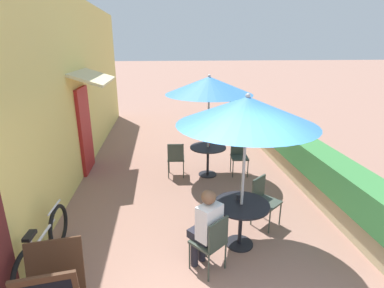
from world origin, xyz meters
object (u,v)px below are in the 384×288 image
(cafe_chair_near_right, at_px, (263,197))
(patio_table_mid, at_px, (208,154))
(coffee_cup_mid, at_px, (208,144))
(cafe_chair_mid_right, at_px, (176,157))
(patio_table_near, at_px, (241,214))
(bicycle_leaning, at_px, (44,247))
(patio_umbrella_near, at_px, (247,111))
(cafe_chair_mid_left, at_px, (239,154))
(coffee_cup_near, at_px, (238,197))
(cafe_chair_near_left, at_px, (212,240))
(patio_umbrella_mid, at_px, (209,86))
(seated_patron_near_left, at_px, (206,226))

(cafe_chair_near_right, distance_m, patio_table_mid, 2.28)
(coffee_cup_mid, bearing_deg, cafe_chair_mid_right, -173.08)
(patio_table_mid, bearing_deg, patio_table_near, -87.85)
(coffee_cup_mid, distance_m, bicycle_leaning, 4.18)
(patio_table_near, relative_size, patio_umbrella_near, 0.36)
(cafe_chair_mid_left, xyz_separation_m, cafe_chair_mid_right, (-1.56, -0.05, 0.00))
(patio_umbrella_near, distance_m, cafe_chair_near_right, 1.84)
(cafe_chair_mid_right, bearing_deg, coffee_cup_mid, 10.85)
(patio_table_near, bearing_deg, coffee_cup_near, 96.81)
(cafe_chair_near_left, height_order, patio_umbrella_mid, patio_umbrella_mid)
(patio_table_near, height_order, bicycle_leaning, bicycle_leaning)
(bicycle_leaning, bearing_deg, cafe_chair_mid_right, 58.75)
(patio_umbrella_near, bearing_deg, patio_umbrella_mid, 92.15)
(patio_table_mid, xyz_separation_m, coffee_cup_mid, (0.02, 0.07, 0.22))
(patio_table_near, distance_m, cafe_chair_near_left, 0.78)
(patio_umbrella_near, bearing_deg, cafe_chair_near_left, -134.71)
(bicycle_leaning, bearing_deg, seated_patron_near_left, -2.62)
(cafe_chair_near_left, xyz_separation_m, cafe_chair_mid_left, (1.22, 3.32, 0.00))
(patio_umbrella_near, distance_m, coffee_cup_near, 1.42)
(coffee_cup_near, relative_size, cafe_chair_mid_left, 0.10)
(patio_table_near, bearing_deg, patio_umbrella_near, 63.43)
(patio_umbrella_near, relative_size, coffee_cup_near, 27.07)
(cafe_chair_mid_right, xyz_separation_m, bicycle_leaning, (-2.02, -2.96, -0.16))
(coffee_cup_near, height_order, cafe_chair_mid_left, cafe_chair_mid_left)
(patio_table_near, height_order, seated_patron_near_left, seated_patron_near_left)
(coffee_cup_near, bearing_deg, coffee_cup_mid, 91.40)
(cafe_chair_near_right, xyz_separation_m, patio_table_mid, (-0.65, 2.19, 0.04))
(cafe_chair_near_left, xyz_separation_m, cafe_chair_near_right, (1.09, 1.11, 0.00))
(patio_table_mid, distance_m, cafe_chair_mid_left, 0.78)
(cafe_chair_near_left, xyz_separation_m, coffee_cup_mid, (0.47, 3.37, 0.26))
(seated_patron_near_left, height_order, bicycle_leaning, seated_patron_near_left)
(cafe_chair_near_left, distance_m, cafe_chair_mid_right, 3.29)
(cafe_chair_near_left, relative_size, seated_patron_near_left, 0.70)
(patio_umbrella_mid, relative_size, cafe_chair_mid_left, 2.80)
(cafe_chair_near_right, bearing_deg, patio_table_mid, -113.09)
(cafe_chair_mid_left, distance_m, cafe_chair_mid_right, 1.56)
(patio_table_mid, xyz_separation_m, cafe_chair_mid_right, (-0.78, -0.02, -0.04))
(patio_umbrella_near, relative_size, seated_patron_near_left, 1.95)
(coffee_cup_near, relative_size, patio_table_mid, 0.10)
(patio_table_near, height_order, coffee_cup_near, coffee_cup_near)
(patio_table_mid, height_order, coffee_cup_mid, coffee_cup_mid)
(cafe_chair_near_left, xyz_separation_m, bicycle_leaning, (-2.35, 0.31, -0.16))
(cafe_chair_mid_right, height_order, coffee_cup_mid, cafe_chair_mid_right)
(cafe_chair_mid_right, bearing_deg, cafe_chair_near_left, -80.24)
(patio_table_mid, xyz_separation_m, patio_umbrella_mid, (0.00, 0.00, 1.63))
(patio_table_mid, bearing_deg, cafe_chair_mid_left, 1.70)
(seated_patron_near_left, distance_m, coffee_cup_mid, 3.33)
(cafe_chair_near_right, relative_size, coffee_cup_mid, 9.67)
(cafe_chair_near_left, relative_size, cafe_chair_mid_right, 1.00)
(patio_table_mid, bearing_deg, cafe_chair_near_right, -73.43)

